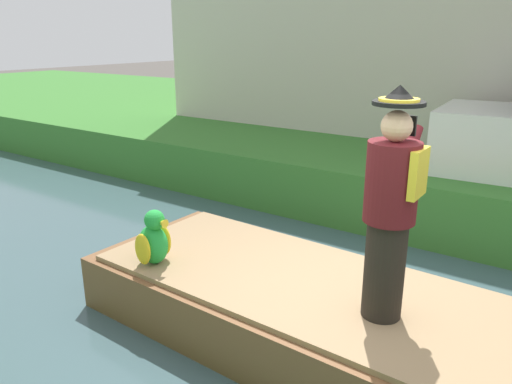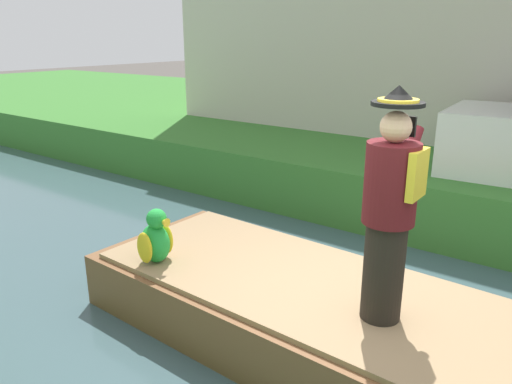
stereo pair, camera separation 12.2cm
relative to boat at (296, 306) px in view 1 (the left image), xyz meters
name	(u,v)px [view 1 (the left image)]	position (x,y,z in m)	size (l,w,h in m)	color
ground_plane	(352,365)	(0.00, -0.61, -0.40)	(80.00, 80.00, 0.00)	#4C4742
canal_water	(353,360)	(0.00, -0.61, -0.35)	(5.40, 48.00, 0.10)	#3D565B
grass_bank_far	(507,152)	(7.95, -0.61, 0.09)	(10.50, 48.00, 0.98)	#38752D
boat	(296,306)	(0.00, 0.00, 0.00)	(1.93, 4.26, 0.61)	brown
person_pirate	(391,208)	(-0.16, -0.90, 1.23)	(0.61, 0.42, 1.85)	black
parrot_plush	(154,240)	(-0.54, 1.33, 0.55)	(0.36, 0.35, 0.57)	green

